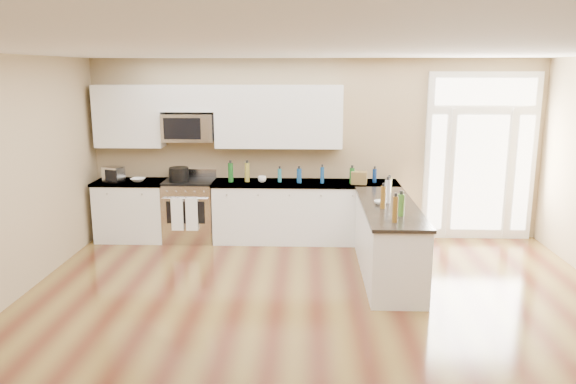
{
  "coord_description": "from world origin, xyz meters",
  "views": [
    {
      "loc": [
        -0.11,
        -4.75,
        2.62
      ],
      "look_at": [
        -0.36,
        2.0,
        1.15
      ],
      "focal_mm": 35.0,
      "sensor_mm": 36.0,
      "label": 1
    }
  ],
  "objects_px": {
    "stockpot": "(179,174)",
    "toaster_oven": "(114,174)",
    "kitchen_range": "(190,210)",
    "peninsula_cabinet": "(388,243)"
  },
  "relations": [
    {
      "from": "stockpot",
      "to": "toaster_oven",
      "type": "height_order",
      "value": "stockpot"
    },
    {
      "from": "peninsula_cabinet",
      "to": "stockpot",
      "type": "relative_size",
      "value": 7.79
    },
    {
      "from": "kitchen_range",
      "to": "peninsula_cabinet",
      "type": "bearing_deg",
      "value": -26.68
    },
    {
      "from": "stockpot",
      "to": "kitchen_range",
      "type": "bearing_deg",
      "value": 26.33
    },
    {
      "from": "stockpot",
      "to": "toaster_oven",
      "type": "xyz_separation_m",
      "value": [
        -1.01,
        -0.03,
        -0.01
      ]
    },
    {
      "from": "kitchen_range",
      "to": "toaster_oven",
      "type": "relative_size",
      "value": 3.93
    },
    {
      "from": "peninsula_cabinet",
      "to": "toaster_oven",
      "type": "distance_m",
      "value": 4.29
    },
    {
      "from": "toaster_oven",
      "to": "stockpot",
      "type": "bearing_deg",
      "value": 22.37
    },
    {
      "from": "kitchen_range",
      "to": "stockpot",
      "type": "relative_size",
      "value": 3.63
    },
    {
      "from": "peninsula_cabinet",
      "to": "stockpot",
      "type": "bearing_deg",
      "value": 155.38
    }
  ]
}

